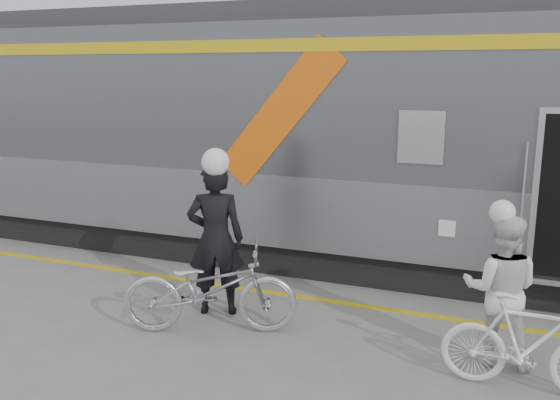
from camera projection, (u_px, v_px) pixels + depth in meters
The scene contains 9 objects.
ground at pixel (278, 376), 6.17m from camera, with size 90.00×90.00×0.00m, color slate.
train at pixel (423, 139), 9.26m from camera, with size 24.00×3.17×4.10m.
safety_strip at pixel (336, 302), 8.12m from camera, with size 24.00×0.12×0.01m, color gold.
man at pixel (216, 239), 7.59m from camera, with size 0.73×0.48×1.99m, color black.
bicycle_left at pixel (210, 288), 7.11m from camera, with size 0.73×2.09×1.10m, color #ABADB3.
woman at pixel (501, 290), 6.31m from camera, with size 0.80×0.63×1.65m, color silver.
bicycle_right at pixel (529, 344), 5.77m from camera, with size 0.47×1.67×1.00m, color silver.
helmet_man at pixel (213, 148), 7.33m from camera, with size 0.35×0.35×0.35m, color white.
helmet_woman at pixel (508, 202), 6.10m from camera, with size 0.26×0.26×0.26m, color white.
Camera 1 is at (2.10, -5.22, 3.12)m, focal length 38.00 mm.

